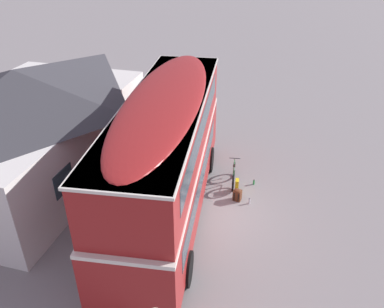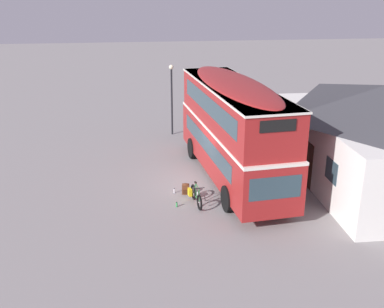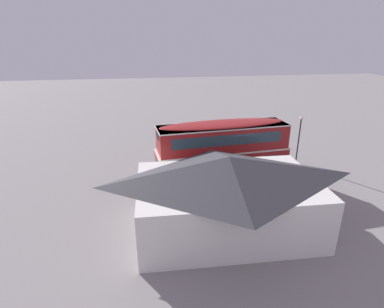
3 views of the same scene
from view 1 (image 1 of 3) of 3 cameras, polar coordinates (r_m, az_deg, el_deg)
ground_plane at (r=14.92m, az=2.52°, el=-8.47°), size 120.00×120.00×0.00m
double_decker_bus at (r=13.40m, az=-3.72°, el=0.29°), size 10.50×3.47×4.79m
touring_bicycle at (r=16.27m, az=6.20°, el=-3.33°), size 1.72×0.57×0.99m
backpack_on_ground at (r=15.45m, az=6.68°, el=-5.93°), size 0.36×0.35×0.50m
water_bottle_green_metal at (r=16.51m, az=9.07°, el=-4.11°), size 0.08×0.08×0.23m
water_bottle_clear_plastic at (r=15.40m, az=8.42°, el=-6.87°), size 0.07×0.07×0.24m
pub_building at (r=17.44m, az=-23.36°, el=4.16°), size 10.82×7.14×4.64m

